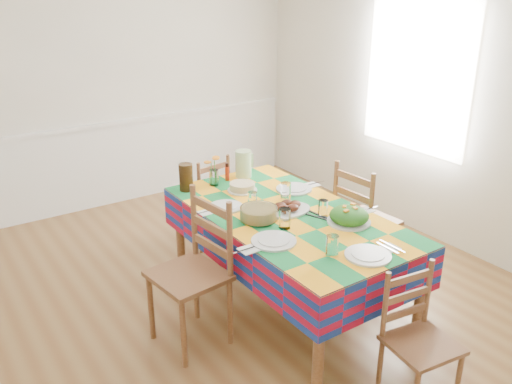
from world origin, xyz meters
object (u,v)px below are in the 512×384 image
tea_pitcher (186,177)px  chair_right (363,222)px  chair_near (418,340)px  chair_far (206,201)px  dining_table (288,224)px  green_pitcher (243,164)px  meat_platter (288,208)px  chair_left (194,273)px

tea_pitcher → chair_right: bearing=-35.3°
chair_near → chair_far: (0.00, 2.46, 0.01)m
dining_table → chair_near: chair_near is taller
chair_near → chair_far: bearing=97.5°
chair_far → chair_right: chair_right is taller
dining_table → green_pitcher: 0.87m
meat_platter → chair_far: 1.25m
green_pitcher → chair_left: chair_left is taller
chair_near → chair_left: (-0.78, 1.24, 0.10)m
chair_near → tea_pitcher: bearing=108.5°
green_pitcher → chair_near: (-0.15, -2.06, -0.46)m
tea_pitcher → dining_table: bearing=-64.5°
dining_table → chair_far: bearing=89.7°
dining_table → meat_platter: (0.02, 0.03, 0.11)m
meat_platter → chair_left: size_ratio=0.34×
tea_pitcher → chair_right: (1.17, -0.83, -0.38)m
meat_platter → tea_pitcher: size_ratio=1.63×
green_pitcher → chair_near: size_ratio=0.28×
tea_pitcher → chair_near: 2.14m
tea_pitcher → chair_left: 0.97m
dining_table → green_pitcher: (0.16, 0.83, 0.20)m
chair_far → chair_left: (-0.78, -1.22, 0.09)m
meat_platter → tea_pitcher: (-0.41, 0.79, 0.08)m
chair_far → meat_platter: bearing=82.7°
green_pitcher → tea_pitcher: size_ratio=1.05×
chair_far → dining_table: bearing=81.7°
meat_platter → chair_right: 0.81m
green_pitcher → chair_far: bearing=110.4°
meat_platter → chair_right: chair_right is taller
dining_table → chair_near: size_ratio=2.32×
dining_table → chair_far: size_ratio=2.25×
dining_table → chair_near: 1.26m
dining_table → chair_far: 1.25m
dining_table → green_pitcher: size_ratio=8.38×
meat_platter → tea_pitcher: tea_pitcher is taller
chair_left → chair_near: bearing=25.4°
chair_far → tea_pitcher: bearing=37.6°
dining_table → chair_right: 0.80m
tea_pitcher → chair_far: tea_pitcher is taller
green_pitcher → chair_far: size_ratio=0.27×
meat_platter → green_pitcher: (0.13, 0.80, 0.09)m
meat_platter → chair_near: chair_near is taller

